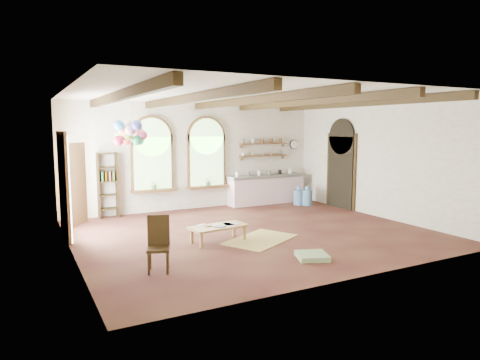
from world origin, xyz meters
TOP-DOWN VIEW (x-y plane):
  - floor at (0.00, 0.00)m, footprint 8.00×8.00m
  - ceiling_beams at (0.00, 0.00)m, footprint 6.20×6.80m
  - window_left at (-1.40, 3.43)m, footprint 1.30×0.28m
  - window_right at (0.30, 3.43)m, footprint 1.30×0.28m
  - left_doorway at (-3.95, 1.80)m, footprint 0.10×1.90m
  - right_doorway at (3.95, 1.50)m, footprint 0.10×1.30m
  - kitchen_counter at (2.30, 3.20)m, footprint 2.68×0.62m
  - wall_shelf_lower at (2.30, 3.38)m, footprint 1.70×0.24m
  - wall_shelf_upper at (2.30, 3.38)m, footprint 1.70×0.24m
  - wall_clock at (3.55, 3.45)m, footprint 0.32×0.04m
  - bookshelf at (-2.70, 3.32)m, footprint 0.53×0.32m
  - coffee_table at (-1.07, -0.39)m, footprint 1.32×0.72m
  - side_chair at (-2.79, -1.65)m, footprint 0.49×0.49m
  - floor_mat at (-0.18, -0.68)m, footprint 1.95×1.68m
  - floor_cushion at (0.01, -2.30)m, footprint 0.73×0.73m
  - water_jug_a at (3.10, 2.50)m, footprint 0.32×0.32m
  - water_jug_b at (3.30, 2.30)m, footprint 0.33×0.33m
  - balloon_cluster at (-2.41, 1.73)m, footprint 0.83×0.89m
  - table_book at (-1.39, -0.32)m, footprint 0.22×0.26m
  - tablet at (-1.09, -0.49)m, footprint 0.28×0.30m
  - potted_plant_left at (-1.40, 3.32)m, footprint 0.27×0.23m
  - potted_plant_right at (0.30, 3.32)m, footprint 0.27×0.23m
  - shelf_cup_a at (1.55, 3.38)m, footprint 0.12×0.10m
  - shelf_cup_b at (1.90, 3.38)m, footprint 0.10×0.10m
  - shelf_bowl_a at (2.25, 3.38)m, footprint 0.22×0.22m
  - shelf_bowl_b at (2.60, 3.38)m, footprint 0.20×0.20m
  - shelf_vase at (2.95, 3.38)m, footprint 0.18×0.18m

SIDE VIEW (x-z plane):
  - floor at x=0.00m, z-range 0.00..0.00m
  - floor_mat at x=-0.18m, z-range 0.00..0.02m
  - floor_cushion at x=0.01m, z-range 0.00..0.10m
  - water_jug_a at x=3.10m, z-range -0.04..0.57m
  - water_jug_b at x=3.30m, z-range -0.04..0.59m
  - side_chair at x=-2.79m, z-range -0.20..0.76m
  - coffee_table at x=-1.07m, z-range 0.14..0.50m
  - tablet at x=-1.09m, z-range 0.36..0.37m
  - table_book at x=-1.39m, z-range 0.36..0.38m
  - kitchen_counter at x=2.30m, z-range 0.01..0.95m
  - potted_plant_left at x=-1.40m, z-range 0.70..1.00m
  - potted_plant_right at x=0.30m, z-range 0.70..1.00m
  - bookshelf at x=-2.70m, z-range 0.00..1.80m
  - right_doorway at x=3.95m, z-range -0.10..2.30m
  - left_doorway at x=-3.95m, z-range -0.10..2.40m
  - wall_shelf_lower at x=2.30m, z-range 1.53..1.57m
  - shelf_bowl_a at x=2.25m, z-range 1.57..1.62m
  - shelf_bowl_b at x=2.60m, z-range 1.57..1.63m
  - shelf_cup_b at x=1.90m, z-range 1.57..1.66m
  - shelf_cup_a at x=1.55m, z-range 1.57..1.67m
  - window_left at x=-1.40m, z-range 0.53..2.73m
  - window_right at x=0.30m, z-range 0.53..2.73m
  - shelf_vase at x=2.95m, z-range 1.57..1.76m
  - wall_clock at x=3.55m, z-range 1.74..2.06m
  - wall_shelf_upper at x=2.30m, z-range 1.93..1.97m
  - balloon_cluster at x=-2.41m, z-range 1.76..2.91m
  - ceiling_beams at x=0.00m, z-range 3.01..3.19m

